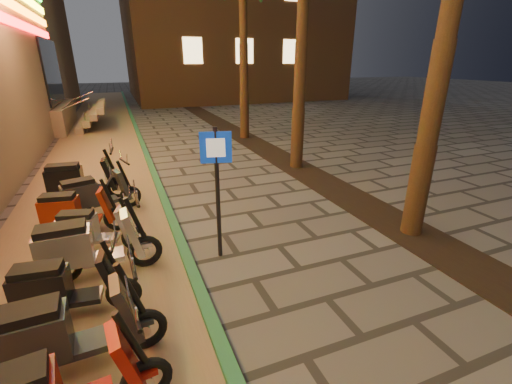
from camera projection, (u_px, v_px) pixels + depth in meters
name	position (u px, v px, depth m)	size (l,w,h in m)	color
ground	(306.00, 357.00, 4.08)	(120.00, 120.00, 0.00)	#474442
parking_strip	(97.00, 163.00, 11.84)	(3.40, 60.00, 0.01)	#8C7251
green_curb	(147.00, 157.00, 12.42)	(0.18, 60.00, 0.10)	#286C40
planting_strip	(329.00, 186.00, 9.66)	(1.20, 40.00, 0.02)	black
pedestrian_sign	(217.00, 177.00, 5.67)	(0.51, 0.15, 2.33)	black
scooter_5	(60.00, 334.00, 3.70)	(1.79, 0.63, 1.26)	black
scooter_6	(62.00, 288.00, 4.55)	(1.58, 0.61, 1.11)	black
scooter_7	(85.00, 247.00, 5.38)	(1.84, 0.65, 1.30)	black
scooter_8	(92.00, 230.00, 6.17)	(1.50, 0.73, 1.06)	black
scooter_9	(74.00, 211.00, 6.83)	(1.63, 0.70, 1.14)	black
scooter_10	(93.00, 194.00, 7.63)	(1.68, 0.87, 1.19)	black
scooter_11	(78.00, 181.00, 8.36)	(1.86, 0.66, 1.31)	black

